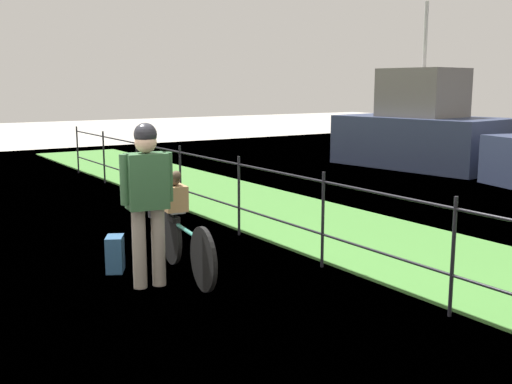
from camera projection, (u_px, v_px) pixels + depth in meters
name	position (u px, v px, depth m)	size (l,w,h in m)	color
ground_plane	(125.00, 308.00, 5.70)	(60.00, 60.00, 0.00)	#B2ADA3
grass_strip	(403.00, 249.00, 7.67)	(27.00, 2.40, 0.03)	#478438
iron_fence	(323.00, 212.00, 6.86)	(18.04, 0.04, 1.10)	black
bicycle_main	(186.00, 245.00, 6.58)	(1.71, 0.30, 0.66)	black
wooden_crate	(173.00, 198.00, 6.85)	(0.35, 0.24, 0.28)	#A87F51
terrier_dog	(174.00, 179.00, 6.79)	(0.32, 0.18, 0.18)	#4C3D2D
cyclist_person	(147.00, 191.00, 6.13)	(0.31, 0.54, 1.68)	gray
backpack_on_paving	(115.00, 254.00, 6.78)	(0.28, 0.18, 0.40)	#28517A
mooring_bollard	(154.00, 204.00, 9.57)	(0.20, 0.20, 0.41)	#38383D
moored_boat_mid	(421.00, 131.00, 15.41)	(4.33, 2.78, 4.05)	#2D3856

